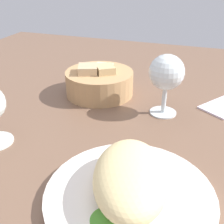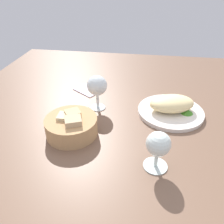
{
  "view_description": "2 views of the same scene",
  "coord_description": "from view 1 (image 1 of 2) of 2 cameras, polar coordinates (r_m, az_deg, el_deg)",
  "views": [
    {
      "loc": [
        -43.07,
        -12.98,
        29.77
      ],
      "look_at": [
        2.93,
        2.85,
        3.8
      ],
      "focal_mm": 46.35,
      "sensor_mm": 36.0,
      "label": 1
    },
    {
      "loc": [
        -3.23,
        65.44,
        45.09
      ],
      "look_at": [
        6.26,
        2.21,
        3.55
      ],
      "focal_mm": 35.94,
      "sensor_mm": 36.0,
      "label": 2
    }
  ],
  "objects": [
    {
      "name": "bread_basket",
      "position": [
        0.71,
        -2.53,
        6.0
      ],
      "size": [
        16.38,
        16.38,
        7.58
      ],
      "color": "tan",
      "rests_on": "ground_plane"
    },
    {
      "name": "plate",
      "position": [
        0.42,
        3.49,
        -16.21
      ],
      "size": [
        23.6,
        23.6,
        1.4
      ],
      "primitive_type": "cylinder",
      "color": "white",
      "rests_on": "ground_plane"
    },
    {
      "name": "wine_glass_near",
      "position": [
        0.6,
        10.69,
        7.27
      ],
      "size": [
        7.34,
        7.34,
        13.05
      ],
      "color": "silver",
      "rests_on": "ground_plane"
    },
    {
      "name": "omelette",
      "position": [
        0.39,
        3.64,
        -12.64
      ],
      "size": [
        18.15,
        13.93,
        5.43
      ],
      "primitive_type": "ellipsoid",
      "rotation": [
        0.0,
        0.0,
        0.27
      ],
      "color": "beige",
      "rests_on": "plate"
    },
    {
      "name": "lettuce_garnish",
      "position": [
        0.37,
        -0.92,
        -19.71
      ],
      "size": [
        4.39,
        4.39,
        1.59
      ],
      "primitive_type": "cone",
      "color": "#438928",
      "rests_on": "plate"
    },
    {
      "name": "ground_plane",
      "position": [
        0.55,
        1.84,
        -6.3
      ],
      "size": [
        140.0,
        140.0,
        2.0
      ],
      "primitive_type": "cube",
      "color": "brown"
    }
  ]
}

